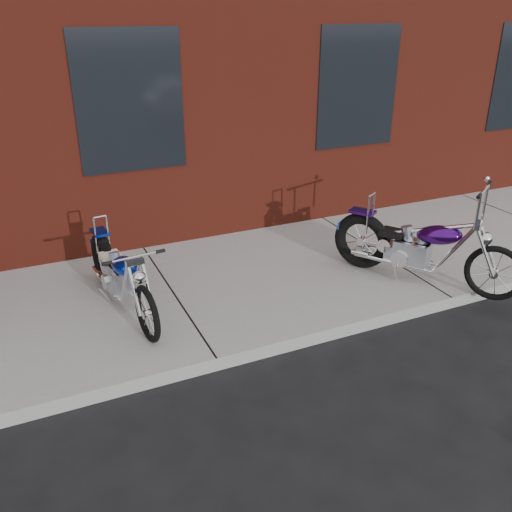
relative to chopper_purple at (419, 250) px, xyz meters
name	(u,v)px	position (x,y,z in m)	size (l,w,h in m)	color
ground	(217,371)	(-2.89, -0.54, -0.58)	(120.00, 120.00, 0.00)	black
sidewalk	(174,298)	(-2.89, 0.96, -0.50)	(22.00, 3.00, 0.15)	gray
chopper_purple	(419,250)	(0.00, 0.00, 0.00)	(1.38, 2.05, 1.33)	black
chopper_blue	(121,277)	(-3.51, 0.86, -0.05)	(0.52, 2.11, 0.92)	black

